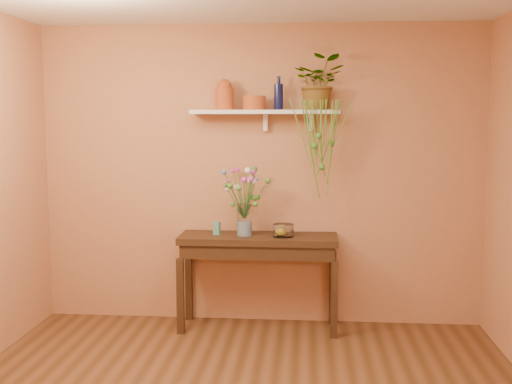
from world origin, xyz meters
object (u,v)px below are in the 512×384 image
object	(u,v)px
sideboard	(258,249)
glass_bowl	(283,231)
spider_plant	(319,83)
blue_bottle	(279,96)
glass_vase	(244,222)
bouquet	(245,185)
terracotta_jug	(224,95)

from	to	relation	value
sideboard	glass_bowl	bearing A→B (deg)	-8.74
spider_plant	glass_bowl	xyz separation A→B (m)	(-0.30, -0.16, -1.28)
blue_bottle	spider_plant	size ratio (longest dim) A/B	0.62
glass_vase	glass_bowl	bearing A→B (deg)	-2.48
sideboard	bouquet	bearing A→B (deg)	-170.89
blue_bottle	glass_bowl	bearing A→B (deg)	-71.09
sideboard	glass_bowl	distance (m)	0.28
sideboard	bouquet	distance (m)	0.58
bouquet	glass_bowl	world-z (taller)	bouquet
glass_vase	spider_plant	bearing A→B (deg)	12.96
sideboard	glass_vase	distance (m)	0.27
spider_plant	blue_bottle	bearing A→B (deg)	-178.88
terracotta_jug	bouquet	size ratio (longest dim) A/B	0.59
glass_bowl	spider_plant	bearing A→B (deg)	28.46
glass_vase	bouquet	xyz separation A→B (m)	(0.01, 0.00, 0.33)
spider_plant	glass_vase	distance (m)	1.38
blue_bottle	bouquet	distance (m)	0.83
terracotta_jug	blue_bottle	bearing A→B (deg)	2.24
terracotta_jug	bouquet	xyz separation A→B (m)	(0.19, -0.12, -0.78)
sideboard	spider_plant	world-z (taller)	spider_plant
bouquet	terracotta_jug	bearing A→B (deg)	147.86
terracotta_jug	spider_plant	bearing A→B (deg)	1.76
terracotta_jug	sideboard	bearing A→B (deg)	-18.49
blue_bottle	spider_plant	bearing A→B (deg)	1.12
terracotta_jug	spider_plant	distance (m)	0.84
terracotta_jug	spider_plant	xyz separation A→B (m)	(0.83, 0.03, 0.11)
sideboard	spider_plant	size ratio (longest dim) A/B	2.95
sideboard	glass_vase	bearing A→B (deg)	-171.02
glass_vase	glass_bowl	distance (m)	0.35
glass_bowl	blue_bottle	bearing A→B (deg)	108.91
sideboard	terracotta_jug	world-z (taller)	terracotta_jug
glass_vase	sideboard	bearing A→B (deg)	8.98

